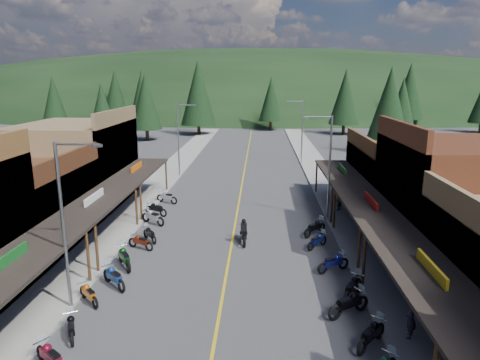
# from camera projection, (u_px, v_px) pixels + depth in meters

# --- Properties ---
(ground) EXTENTS (220.00, 220.00, 0.00)m
(ground) POSITION_uv_depth(u_px,v_px,m) (229.00, 259.00, 25.87)
(ground) COLOR #38383A
(ground) RESTS_ON ground
(centerline) EXTENTS (0.15, 90.00, 0.01)m
(centerline) POSITION_uv_depth(u_px,v_px,m) (242.00, 182.00, 45.30)
(centerline) COLOR gold
(centerline) RESTS_ON ground
(sidewalk_west) EXTENTS (3.40, 94.00, 0.15)m
(sidewalk_west) POSITION_uv_depth(u_px,v_px,m) (161.00, 180.00, 45.68)
(sidewalk_west) COLOR gray
(sidewalk_west) RESTS_ON ground
(sidewalk_east) EXTENTS (3.40, 94.00, 0.15)m
(sidewalk_east) POSITION_uv_depth(u_px,v_px,m) (325.00, 182.00, 44.89)
(sidewalk_east) COLOR gray
(sidewalk_east) RESTS_ON ground
(shop_west_2) EXTENTS (10.90, 9.00, 6.20)m
(shop_west_2) POSITION_uv_depth(u_px,v_px,m) (18.00, 208.00, 27.56)
(shop_west_2) COLOR #3F2111
(shop_west_2) RESTS_ON ground
(shop_west_3) EXTENTS (10.90, 10.20, 8.20)m
(shop_west_3) POSITION_uv_depth(u_px,v_px,m) (78.00, 164.00, 36.66)
(shop_west_3) COLOR brown
(shop_west_3) RESTS_ON ground
(shop_east_2) EXTENTS (10.90, 9.00, 8.20)m
(shop_east_2) POSITION_uv_depth(u_px,v_px,m) (456.00, 199.00, 26.08)
(shop_east_2) COLOR #562B19
(shop_east_2) RESTS_ON ground
(shop_east_3) EXTENTS (10.90, 10.20, 6.20)m
(shop_east_3) POSITION_uv_depth(u_px,v_px,m) (403.00, 179.00, 35.64)
(shop_east_3) COLOR #4C2D16
(shop_east_3) RESTS_ON ground
(streetlight_0) EXTENTS (2.16, 0.18, 8.00)m
(streetlight_0) POSITION_uv_depth(u_px,v_px,m) (66.00, 220.00, 19.32)
(streetlight_0) COLOR gray
(streetlight_0) RESTS_ON ground
(streetlight_1) EXTENTS (2.16, 0.18, 8.00)m
(streetlight_1) POSITION_uv_depth(u_px,v_px,m) (180.00, 137.00, 46.53)
(streetlight_1) COLOR gray
(streetlight_1) RESTS_ON ground
(streetlight_2) EXTENTS (2.16, 0.18, 8.00)m
(streetlight_2) POSITION_uv_depth(u_px,v_px,m) (328.00, 163.00, 32.29)
(streetlight_2) COLOR gray
(streetlight_2) RESTS_ON ground
(streetlight_3) EXTENTS (2.16, 0.18, 8.00)m
(streetlight_3) POSITION_uv_depth(u_px,v_px,m) (301.00, 129.00, 53.67)
(streetlight_3) COLOR gray
(streetlight_3) RESTS_ON ground
(ridge_hill) EXTENTS (310.00, 140.00, 60.00)m
(ridge_hill) POSITION_uv_depth(u_px,v_px,m) (255.00, 108.00, 157.04)
(ridge_hill) COLOR black
(ridge_hill) RESTS_ON ground
(pine_0) EXTENTS (5.04, 5.04, 11.00)m
(pine_0) POSITION_uv_depth(u_px,v_px,m) (54.00, 99.00, 86.43)
(pine_0) COLOR black
(pine_0) RESTS_ON ground
(pine_1) EXTENTS (5.88, 5.88, 12.50)m
(pine_1) POSITION_uv_depth(u_px,v_px,m) (142.00, 94.00, 93.30)
(pine_1) COLOR black
(pine_1) RESTS_ON ground
(pine_2) EXTENTS (6.72, 6.72, 14.00)m
(pine_2) POSITION_uv_depth(u_px,v_px,m) (198.00, 93.00, 80.82)
(pine_2) COLOR black
(pine_2) RESTS_ON ground
(pine_3) EXTENTS (5.04, 5.04, 11.00)m
(pine_3) POSITION_uv_depth(u_px,v_px,m) (271.00, 99.00, 88.31)
(pine_3) COLOR black
(pine_3) RESTS_ON ground
(pine_4) EXTENTS (5.88, 5.88, 12.50)m
(pine_4) POSITION_uv_depth(u_px,v_px,m) (345.00, 97.00, 81.67)
(pine_4) COLOR black
(pine_4) RESTS_ON ground
(pine_5) EXTENTS (6.72, 6.72, 14.00)m
(pine_5) POSITION_uv_depth(u_px,v_px,m) (409.00, 91.00, 92.42)
(pine_5) COLOR black
(pine_5) RESTS_ON ground
(pine_7) EXTENTS (5.88, 5.88, 12.50)m
(pine_7) POSITION_uv_depth(u_px,v_px,m) (115.00, 93.00, 99.49)
(pine_7) COLOR black
(pine_7) RESTS_ON ground
(pine_8) EXTENTS (4.48, 4.48, 10.00)m
(pine_8) POSITION_uv_depth(u_px,v_px,m) (102.00, 110.00, 64.35)
(pine_8) COLOR black
(pine_8) RESTS_ON ground
(pine_9) EXTENTS (4.93, 4.93, 10.80)m
(pine_9) POSITION_uv_depth(u_px,v_px,m) (402.00, 106.00, 67.02)
(pine_9) COLOR black
(pine_9) RESTS_ON ground
(pine_10) EXTENTS (5.38, 5.38, 11.60)m
(pine_10) POSITION_uv_depth(u_px,v_px,m) (146.00, 101.00, 73.70)
(pine_10) COLOR black
(pine_10) RESTS_ON ground
(pine_11) EXTENTS (5.82, 5.82, 12.40)m
(pine_11) POSITION_uv_depth(u_px,v_px,m) (389.00, 104.00, 60.21)
(pine_11) COLOR black
(pine_11) RESTS_ON ground
(bike_west_3) EXTENTS (2.12, 1.83, 1.21)m
(bike_west_3) POSITION_uv_depth(u_px,v_px,m) (51.00, 356.00, 15.92)
(bike_west_3) COLOR maroon
(bike_west_3) RESTS_ON ground
(bike_west_4) EXTENTS (1.35, 1.95, 1.06)m
(bike_west_4) POSITION_uv_depth(u_px,v_px,m) (71.00, 326.00, 17.97)
(bike_west_4) COLOR black
(bike_west_4) RESTS_ON ground
(bike_west_5) EXTENTS (1.81, 1.82, 1.10)m
(bike_west_5) POSITION_uv_depth(u_px,v_px,m) (89.00, 293.00, 20.71)
(bike_west_5) COLOR #CA5F0E
(bike_west_5) RESTS_ON ground
(bike_west_6) EXTENTS (2.10, 2.09, 1.27)m
(bike_west_6) POSITION_uv_depth(u_px,v_px,m) (114.00, 276.00, 22.30)
(bike_west_6) COLOR navy
(bike_west_6) RESTS_ON ground
(bike_west_7) EXTENTS (1.89, 2.40, 1.34)m
(bike_west_7) POSITION_uv_depth(u_px,v_px,m) (124.00, 257.00, 24.64)
(bike_west_7) COLOR #0B3711
(bike_west_7) RESTS_ON ground
(bike_west_8) EXTENTS (2.03, 1.44, 1.11)m
(bike_west_8) POSITION_uv_depth(u_px,v_px,m) (141.00, 241.00, 27.28)
(bike_west_8) COLOR maroon
(bike_west_8) RESTS_ON ground
(bike_west_9) EXTENTS (1.66, 1.89, 1.09)m
(bike_west_9) POSITION_uv_depth(u_px,v_px,m) (150.00, 233.00, 28.66)
(bike_west_9) COLOR black
(bike_west_9) RESTS_ON ground
(bike_west_10) EXTENTS (2.30, 1.89, 1.29)m
(bike_west_10) POSITION_uv_depth(u_px,v_px,m) (153.00, 216.00, 31.92)
(bike_west_10) COLOR #A0A0A5
(bike_west_10) RESTS_ON ground
(bike_west_11) EXTENTS (2.20, 1.60, 1.21)m
(bike_west_11) POSITION_uv_depth(u_px,v_px,m) (156.00, 208.00, 33.99)
(bike_west_11) COLOR black
(bike_west_11) RESTS_ON ground
(bike_west_12) EXTENTS (2.23, 1.60, 1.22)m
(bike_west_12) POSITION_uv_depth(u_px,v_px,m) (167.00, 197.00, 37.35)
(bike_west_12) COLOR #959599
(bike_west_12) RESTS_ON ground
(bike_east_4) EXTENTS (1.96, 2.12, 1.24)m
(bike_east_4) POSITION_uv_depth(u_px,v_px,m) (371.00, 333.00, 17.32)
(bike_east_4) COLOR black
(bike_east_4) RESTS_ON ground
(bike_east_5) EXTENTS (2.38, 1.91, 1.33)m
(bike_east_5) POSITION_uv_depth(u_px,v_px,m) (349.00, 302.00, 19.61)
(bike_east_5) COLOR black
(bike_east_5) RESTS_ON ground
(bike_east_6) EXTENTS (1.82, 2.34, 1.30)m
(bike_east_6) POSITION_uv_depth(u_px,v_px,m) (353.00, 287.00, 21.12)
(bike_east_6) COLOR black
(bike_east_6) RESTS_ON ground
(bike_east_7) EXTENTS (2.16, 1.62, 1.19)m
(bike_east_7) POSITION_uv_depth(u_px,v_px,m) (333.00, 262.00, 24.11)
(bike_east_7) COLOR navy
(bike_east_7) RESTS_ON ground
(bike_east_8) EXTENTS (1.78, 1.84, 1.10)m
(bike_east_8) POSITION_uv_depth(u_px,v_px,m) (317.00, 240.00, 27.47)
(bike_east_8) COLOR navy
(bike_east_8) RESTS_ON ground
(bike_east_9) EXTENTS (2.06, 2.08, 1.25)m
(bike_east_9) POSITION_uv_depth(u_px,v_px,m) (315.00, 227.00, 29.68)
(bike_east_9) COLOR black
(bike_east_9) RESTS_ON ground
(rider_on_bike) EXTENTS (0.98, 2.37, 1.76)m
(rider_on_bike) POSITION_uv_depth(u_px,v_px,m) (244.00, 233.00, 28.32)
(rider_on_bike) COLOR black
(rider_on_bike) RESTS_ON ground
(pedestrian_east_a) EXTENTS (0.63, 0.74, 1.71)m
(pedestrian_east_a) POSITION_uv_depth(u_px,v_px,m) (411.00, 319.00, 17.66)
(pedestrian_east_a) COLOR #272030
(pedestrian_east_a) RESTS_ON sidewalk_east
(pedestrian_east_b) EXTENTS (0.92, 0.91, 1.69)m
(pedestrian_east_b) POSITION_uv_depth(u_px,v_px,m) (337.00, 200.00, 34.84)
(pedestrian_east_b) COLOR brown
(pedestrian_east_b) RESTS_ON sidewalk_east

